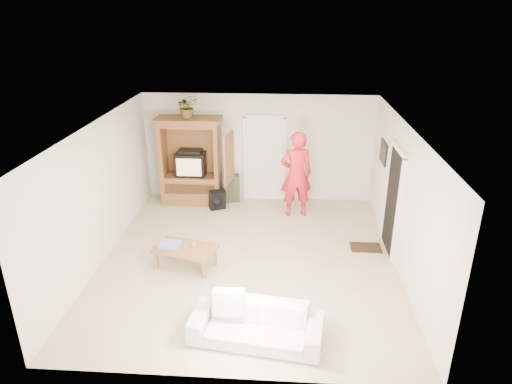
# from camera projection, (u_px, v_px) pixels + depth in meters

# --- Properties ---
(floor) EXTENTS (6.00, 6.00, 0.00)m
(floor) POSITION_uv_depth(u_px,v_px,m) (249.00, 259.00, 8.71)
(floor) COLOR tan
(floor) RESTS_ON ground
(ceiling) EXTENTS (6.00, 6.00, 0.00)m
(ceiling) POSITION_uv_depth(u_px,v_px,m) (248.00, 126.00, 7.72)
(ceiling) COLOR white
(ceiling) RESTS_ON floor
(wall_back) EXTENTS (5.50, 0.00, 5.50)m
(wall_back) POSITION_uv_depth(u_px,v_px,m) (259.00, 148.00, 10.98)
(wall_back) COLOR silver
(wall_back) RESTS_ON floor
(wall_front) EXTENTS (5.50, 0.00, 5.50)m
(wall_front) POSITION_uv_depth(u_px,v_px,m) (228.00, 295.00, 5.45)
(wall_front) COLOR silver
(wall_front) RESTS_ON floor
(wall_left) EXTENTS (0.00, 6.00, 6.00)m
(wall_left) POSITION_uv_depth(u_px,v_px,m) (99.00, 193.00, 8.39)
(wall_left) COLOR silver
(wall_left) RESTS_ON floor
(wall_right) EXTENTS (0.00, 6.00, 6.00)m
(wall_right) POSITION_uv_depth(u_px,v_px,m) (403.00, 201.00, 8.04)
(wall_right) COLOR silver
(wall_right) RESTS_ON floor
(armoire) EXTENTS (1.82, 1.14, 2.10)m
(armoire) POSITION_uv_depth(u_px,v_px,m) (192.00, 167.00, 10.92)
(armoire) COLOR brown
(armoire) RESTS_ON floor
(door_back) EXTENTS (0.85, 0.05, 2.04)m
(door_back) POSITION_uv_depth(u_px,v_px,m) (265.00, 160.00, 11.05)
(door_back) COLOR white
(door_back) RESTS_ON floor
(doorway_right) EXTENTS (0.05, 0.90, 2.04)m
(doorway_right) POSITION_uv_depth(u_px,v_px,m) (393.00, 202.00, 8.71)
(doorway_right) COLOR black
(doorway_right) RESTS_ON floor
(framed_picture) EXTENTS (0.03, 0.60, 0.48)m
(framed_picture) POSITION_uv_depth(u_px,v_px,m) (383.00, 152.00, 9.68)
(framed_picture) COLOR black
(framed_picture) RESTS_ON wall_right
(doormat) EXTENTS (0.60, 0.40, 0.02)m
(doormat) POSITION_uv_depth(u_px,v_px,m) (366.00, 247.00, 9.12)
(doormat) COLOR #382316
(doormat) RESTS_ON floor
(plant) EXTENTS (0.63, 0.62, 0.53)m
(plant) POSITION_uv_depth(u_px,v_px,m) (187.00, 106.00, 10.33)
(plant) COLOR #4C7238
(plant) RESTS_ON armoire
(man) EXTENTS (0.80, 0.60, 1.97)m
(man) POSITION_uv_depth(u_px,v_px,m) (296.00, 174.00, 10.19)
(man) COLOR red
(man) RESTS_ON floor
(sofa) EXTENTS (1.97, 0.98, 0.55)m
(sofa) POSITION_uv_depth(u_px,v_px,m) (256.00, 324.00, 6.53)
(sofa) COLOR silver
(sofa) RESTS_ON floor
(coffee_table) EXTENTS (1.23, 0.88, 0.41)m
(coffee_table) POSITION_uv_depth(u_px,v_px,m) (185.00, 250.00, 8.33)
(coffee_table) COLOR olive
(coffee_table) RESTS_ON floor
(towel) EXTENTS (0.41, 0.32, 0.08)m
(towel) POSITION_uv_depth(u_px,v_px,m) (170.00, 245.00, 8.31)
(towel) COLOR #C74279
(towel) RESTS_ON coffee_table
(candle) EXTENTS (0.08, 0.08, 0.10)m
(candle) POSITION_uv_depth(u_px,v_px,m) (194.00, 244.00, 8.33)
(candle) COLOR tan
(candle) RESTS_ON coffee_table
(backpack_black) EXTENTS (0.42, 0.35, 0.45)m
(backpack_black) POSITION_uv_depth(u_px,v_px,m) (217.00, 200.00, 10.76)
(backpack_black) COLOR black
(backpack_black) RESTS_ON floor
(backpack_olive) EXTENTS (0.40, 0.33, 0.67)m
(backpack_olive) POSITION_uv_depth(u_px,v_px,m) (232.00, 188.00, 11.17)
(backpack_olive) COLOR #47442B
(backpack_olive) RESTS_ON floor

